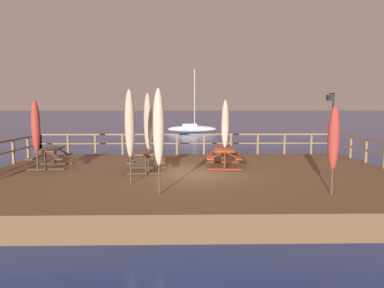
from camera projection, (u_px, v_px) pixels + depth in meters
The scene contains 14 objects.
ground_plane at pixel (192, 191), 13.29m from camera, with size 600.00×600.00×0.00m, color navy.
wooden_deck at pixel (192, 182), 13.25m from camera, with size 15.78×10.42×0.71m, color brown.
railing_waterside_far at pixel (190, 140), 18.16m from camera, with size 15.58×0.10×1.09m.
picnic_table_mid_left at pixel (50, 154), 14.34m from camera, with size 1.53×1.82×0.78m.
picnic_table_front_right at pixel (147, 157), 13.44m from camera, with size 1.45×1.67×0.78m.
picnic_table_back_right at pixel (224, 153), 14.56m from camera, with size 1.54×2.26×0.78m.
patio_umbrella_short_front at pixel (159, 128), 9.63m from camera, with size 0.32×0.32×2.99m.
patio_umbrella_tall_back_right at pixel (148, 122), 13.27m from camera, with size 0.32×0.32×3.01m.
patio_umbrella_short_back at pixel (225, 124), 14.42m from camera, with size 0.32×0.32×2.76m.
patio_umbrella_tall_mid_left at pixel (36, 126), 13.03m from camera, with size 0.32×0.32×2.74m.
patio_umbrella_tall_back_left at pixel (130, 124), 11.15m from camera, with size 0.32×0.32×3.03m.
patio_umbrella_short_mid at pixel (334, 138), 9.66m from camera, with size 0.32×0.32×2.52m.
lamp_post_hooked at pixel (331, 114), 17.48m from camera, with size 0.53×0.53×3.20m.
sailboat_distant at pixel (192, 129), 43.21m from camera, with size 6.07×1.94×7.72m.
Camera 1 is at (-0.28, -13.02, 3.18)m, focal length 32.70 mm.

